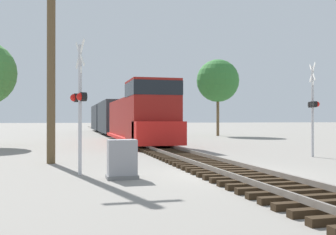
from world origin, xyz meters
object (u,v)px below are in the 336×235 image
(crossing_signal_near, at_px, (79,100))
(tree_mid_background, at_px, (218,81))
(utility_pole, at_px, (51,50))
(relay_cabinet, at_px, (122,159))
(freight_train, at_px, (116,118))
(crossing_signal_far, at_px, (313,105))

(crossing_signal_near, bearing_deg, tree_mid_background, 134.42)
(utility_pole, relative_size, tree_mid_background, 1.09)
(relay_cabinet, height_order, tree_mid_background, tree_mid_background)
(freight_train, relative_size, utility_pole, 4.79)
(crossing_signal_near, height_order, utility_pole, utility_pole)
(crossing_signal_near, distance_m, utility_pole, 4.54)
(freight_train, height_order, tree_mid_background, tree_mid_background)
(crossing_signal_near, bearing_deg, relay_cabinet, 31.38)
(crossing_signal_far, xyz_separation_m, utility_pole, (-12.46, 0.22, 2.24))
(crossing_signal_far, height_order, relay_cabinet, crossing_signal_far)
(tree_mid_background, bearing_deg, relay_cabinet, -116.87)
(crossing_signal_near, distance_m, crossing_signal_far, 11.95)
(crossing_signal_far, distance_m, tree_mid_background, 25.16)
(utility_pole, bearing_deg, freight_train, 77.57)
(relay_cabinet, bearing_deg, tree_mid_background, 63.13)
(crossing_signal_far, relative_size, tree_mid_background, 0.54)
(freight_train, xyz_separation_m, crossing_signal_near, (-4.95, -31.01, 0.49))
(tree_mid_background, bearing_deg, crossing_signal_far, -100.79)
(crossing_signal_near, height_order, crossing_signal_far, crossing_signal_far)
(tree_mid_background, bearing_deg, crossing_signal_near, -119.84)
(freight_train, distance_m, tree_mid_background, 12.26)
(utility_pole, bearing_deg, crossing_signal_near, -74.39)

